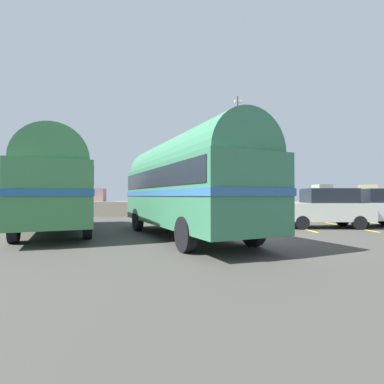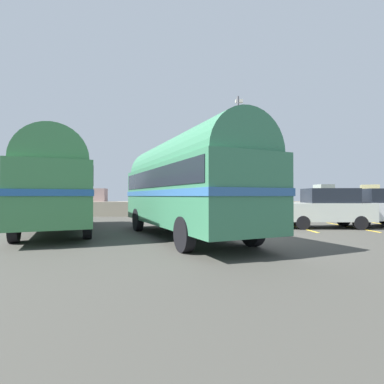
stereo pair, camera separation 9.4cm
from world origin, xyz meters
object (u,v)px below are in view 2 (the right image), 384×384
object	(u,v)px
vintage_coach	(185,182)
lamp_post	(238,152)
second_coach	(56,184)
parked_car_nearest	(325,208)
parked_car_middle	(379,207)

from	to	relation	value
vintage_coach	lamp_post	xyz separation A→B (m)	(3.23, 6.48, 2.10)
second_coach	vintage_coach	bearing A→B (deg)	-38.57
second_coach	parked_car_nearest	xyz separation A→B (m)	(12.08, 1.14, -1.08)
vintage_coach	parked_car_nearest	bearing A→B (deg)	0.97
parked_car_nearest	lamp_post	world-z (taller)	lamp_post
parked_car_nearest	parked_car_middle	bearing A→B (deg)	-78.25
parked_car_middle	parked_car_nearest	bearing A→B (deg)	96.50
second_coach	parked_car_middle	world-z (taller)	second_coach
parked_car_middle	lamp_post	size ratio (longest dim) A/B	0.56
parked_car_middle	lamp_post	world-z (taller)	lamp_post
vintage_coach	second_coach	bearing A→B (deg)	139.82
vintage_coach	second_coach	size ratio (longest dim) A/B	1.00
second_coach	parked_car_nearest	size ratio (longest dim) A/B	2.11
second_coach	lamp_post	xyz separation A→B (m)	(8.62, 4.74, 2.10)
parked_car_nearest	parked_car_middle	world-z (taller)	same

